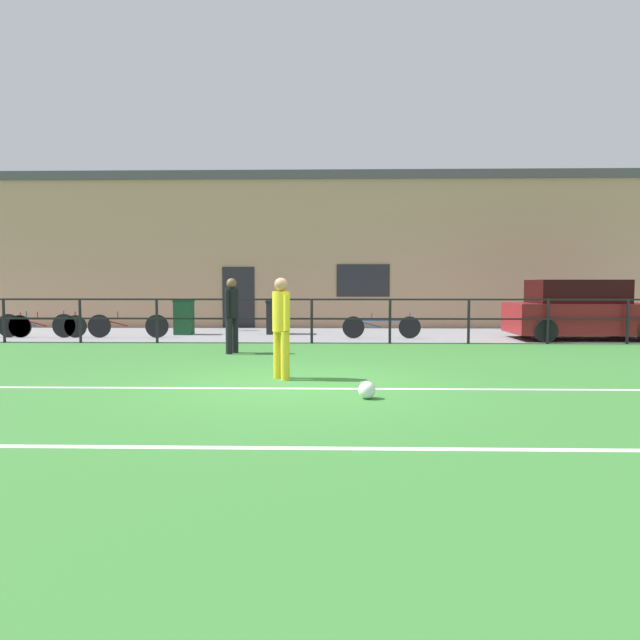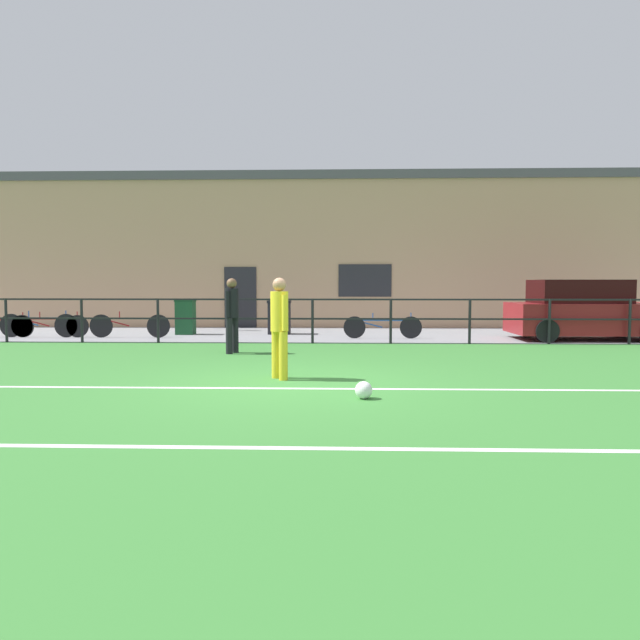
% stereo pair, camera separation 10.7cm
% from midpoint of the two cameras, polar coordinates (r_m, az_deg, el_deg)
% --- Properties ---
extents(ground, '(60.00, 44.00, 0.04)m').
position_cam_midpoint_polar(ground, '(8.91, -2.65, -6.43)').
color(ground, '#387A33').
extents(field_line_touchline, '(36.00, 0.11, 0.00)m').
position_cam_midpoint_polar(field_line_touchline, '(8.51, -2.84, -6.76)').
color(field_line_touchline, white).
rests_on(field_line_touchline, ground).
extents(field_line_hash, '(36.00, 0.11, 0.00)m').
position_cam_midpoint_polar(field_line_hash, '(5.54, -5.23, -12.45)').
color(field_line_hash, white).
rests_on(field_line_hash, ground).
extents(pavement_strip, '(48.00, 5.00, 0.02)m').
position_cam_midpoint_polar(pavement_strip, '(17.33, -0.68, -1.43)').
color(pavement_strip, gray).
rests_on(pavement_strip, ground).
extents(perimeter_fence, '(36.07, 0.07, 1.15)m').
position_cam_midpoint_polar(perimeter_fence, '(14.79, -1.03, 0.57)').
color(perimeter_fence, black).
rests_on(perimeter_fence, ground).
extents(clubhouse_facade, '(28.00, 2.56, 5.36)m').
position_cam_midpoint_polar(clubhouse_facade, '(20.99, -0.32, 6.78)').
color(clubhouse_facade, tan).
rests_on(clubhouse_facade, ground).
extents(player_goalkeeper, '(0.29, 0.42, 1.65)m').
position_cam_midpoint_polar(player_goalkeeper, '(12.80, -8.93, 0.90)').
color(player_goalkeeper, black).
rests_on(player_goalkeeper, ground).
extents(player_striker, '(0.30, 0.38, 1.63)m').
position_cam_midpoint_polar(player_striker, '(9.26, -4.18, -0.17)').
color(player_striker, gold).
rests_on(player_striker, ground).
extents(soccer_ball_match, '(0.23, 0.23, 0.23)m').
position_cam_midpoint_polar(soccer_ball_match, '(7.78, 4.24, -6.90)').
color(soccer_ball_match, white).
rests_on(soccer_ball_match, ground).
extents(spectator_child, '(0.30, 0.19, 1.10)m').
position_cam_midpoint_polar(spectator_child, '(18.78, -8.91, 0.87)').
color(spectator_child, '#232D4C').
rests_on(spectator_child, pavement_strip).
extents(parked_car_red, '(3.87, 1.92, 1.62)m').
position_cam_midpoint_polar(parked_car_red, '(17.16, 24.18, 0.79)').
color(parked_car_red, maroon).
rests_on(parked_car_red, pavement_strip).
extents(bicycle_parked_0, '(2.21, 0.04, 0.73)m').
position_cam_midpoint_polar(bicycle_parked_0, '(17.93, -25.44, -0.52)').
color(bicycle_parked_0, black).
rests_on(bicycle_parked_0, pavement_strip).
extents(bicycle_parked_1, '(2.16, 0.04, 0.71)m').
position_cam_midpoint_polar(bicycle_parked_1, '(16.05, 5.88, -0.67)').
color(bicycle_parked_1, black).
rests_on(bicycle_parked_1, pavement_strip).
extents(bicycle_parked_2, '(2.27, 0.04, 0.75)m').
position_cam_midpoint_polar(bicycle_parked_2, '(17.02, -18.58, -0.53)').
color(bicycle_parked_2, black).
rests_on(bicycle_parked_2, pavement_strip).
extents(bicycle_parked_3, '(2.24, 0.04, 0.76)m').
position_cam_midpoint_polar(bicycle_parked_3, '(18.07, -26.34, -0.46)').
color(bicycle_parked_3, black).
rests_on(bicycle_parked_3, pavement_strip).
extents(trash_bin_0, '(0.68, 0.58, 1.01)m').
position_cam_midpoint_polar(trash_bin_0, '(17.37, -4.35, 0.30)').
color(trash_bin_0, black).
rests_on(trash_bin_0, pavement_strip).
extents(trash_bin_1, '(0.56, 0.47, 1.06)m').
position_cam_midpoint_polar(trash_bin_1, '(17.63, -13.44, 0.34)').
color(trash_bin_1, '#194C28').
rests_on(trash_bin_1, pavement_strip).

